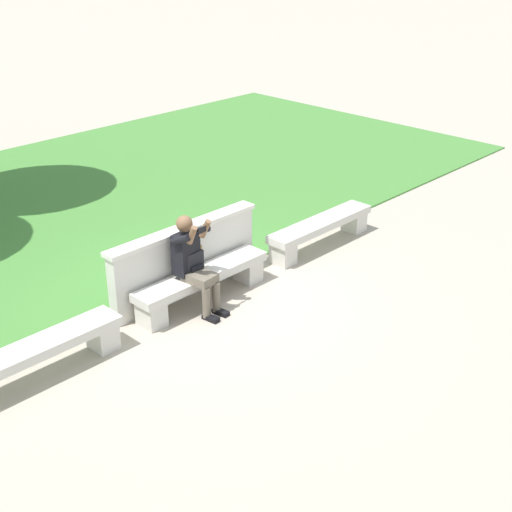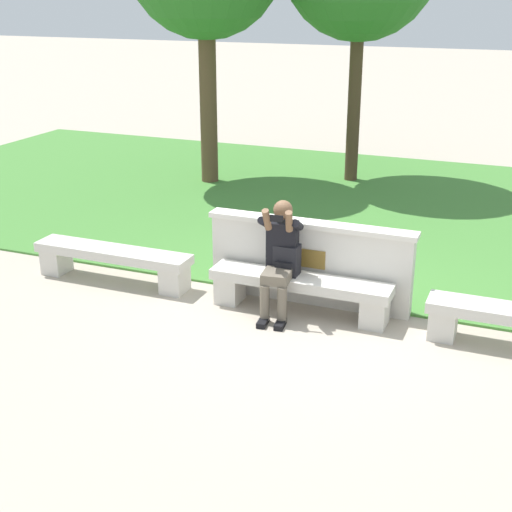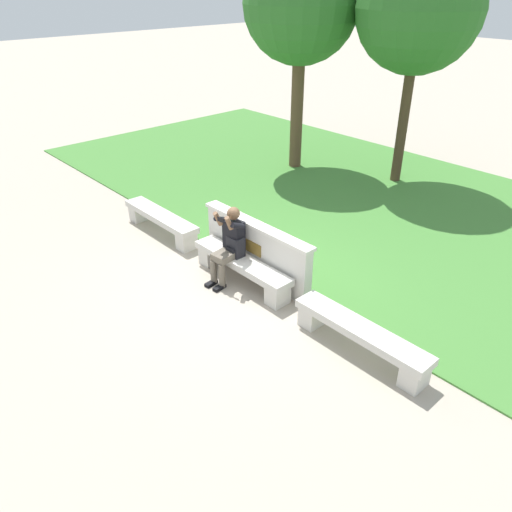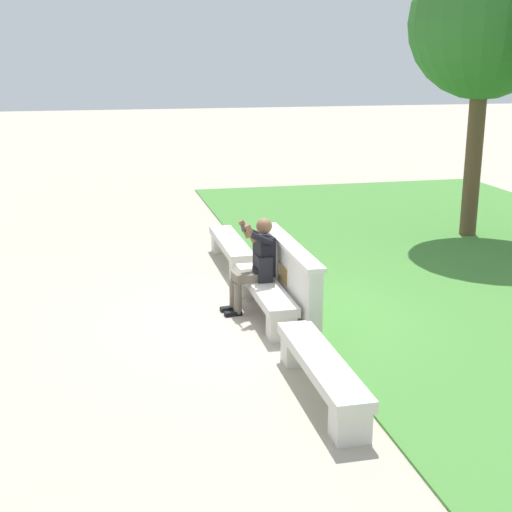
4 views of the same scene
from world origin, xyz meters
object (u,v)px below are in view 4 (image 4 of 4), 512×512
Objects in this scene: bench_main at (231,248)px; bench_near at (265,294)px; person_photographer at (256,260)px; backpack at (263,268)px; bench_mid at (321,370)px; tree_left_background at (485,24)px.

bench_main is 2.51m from bench_near.
person_photographer is at bearing -160.67° from bench_near.
bench_mid is at bearing -0.17° from backpack.
backpack is at bearing 177.22° from bench_near.
bench_mid is (5.03, 0.00, 0.00)m from bench_main.
tree_left_background is at bearing 123.90° from backpack.
bench_main is 1.61× the size of person_photographer.
bench_near is 1.00× the size of bench_mid.
person_photographer reaches higher than bench_mid.
person_photographer is (2.29, -0.08, 0.43)m from bench_main.
tree_left_background is at bearing 125.17° from bench_near.
backpack reaches higher than bench_mid.
bench_near is at bearing -54.83° from tree_left_background.
bench_near is at bearing -2.78° from backpack.
bench_main and bench_near have the same top height.
bench_mid is at bearing -39.63° from tree_left_background.
tree_left_background reaches higher than bench_mid.
bench_mid is 1.61× the size of person_photographer.
bench_near is 0.39× the size of tree_left_background.
tree_left_background is (-3.52, 5.00, 3.71)m from bench_near.
bench_near is at bearing 19.33° from person_photographer.
tree_left_background is (-1.01, 5.00, 3.71)m from bench_main.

